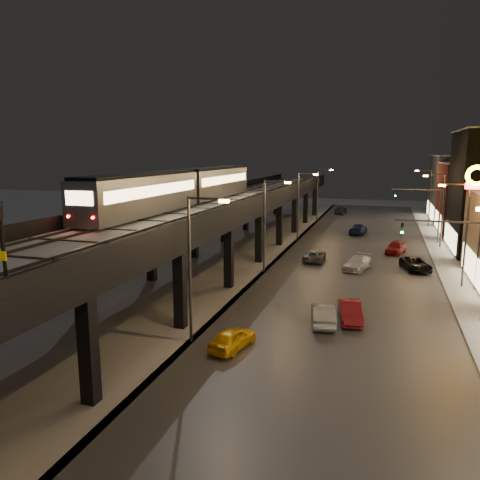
% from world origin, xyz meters
% --- Properties ---
extents(road_surface, '(17.00, 120.00, 0.06)m').
position_xyz_m(road_surface, '(7.50, 35.00, 0.03)').
color(road_surface, '#46474D').
rests_on(road_surface, ground).
extents(sidewalk_right, '(4.00, 120.00, 0.14)m').
position_xyz_m(sidewalk_right, '(17.50, 35.00, 0.07)').
color(sidewalk_right, '#9FA1A8').
rests_on(sidewalk_right, ground).
extents(under_viaduct_pavement, '(11.00, 120.00, 0.06)m').
position_xyz_m(under_viaduct_pavement, '(-6.00, 35.00, 0.03)').
color(under_viaduct_pavement, '#9FA1A8').
rests_on(under_viaduct_pavement, ground).
extents(elevated_viaduct, '(9.00, 100.00, 6.30)m').
position_xyz_m(elevated_viaduct, '(-6.00, 31.84, 5.62)').
color(elevated_viaduct, black).
rests_on(elevated_viaduct, ground).
extents(viaduct_trackbed, '(8.40, 100.00, 0.32)m').
position_xyz_m(viaduct_trackbed, '(-6.01, 31.97, 6.39)').
color(viaduct_trackbed, '#B2B7C1').
rests_on(viaduct_trackbed, elevated_viaduct).
extents(viaduct_parapet_streetside, '(0.30, 100.00, 1.10)m').
position_xyz_m(viaduct_parapet_streetside, '(-1.65, 32.00, 6.85)').
color(viaduct_parapet_streetside, black).
rests_on(viaduct_parapet_streetside, elevated_viaduct).
extents(viaduct_parapet_far, '(0.30, 100.00, 1.10)m').
position_xyz_m(viaduct_parapet_far, '(-10.35, 32.00, 6.85)').
color(viaduct_parapet_far, black).
rests_on(viaduct_parapet_far, elevated_viaduct).
extents(building_f, '(12.20, 16.20, 11.16)m').
position_xyz_m(building_f, '(23.99, 76.00, 5.58)').
color(building_f, '#3A3A3E').
rests_on(building_f, ground).
extents(streetlight_left_1, '(2.57, 0.28, 9.00)m').
position_xyz_m(streetlight_left_1, '(-0.43, 13.00, 5.24)').
color(streetlight_left_1, '#38383A').
rests_on(streetlight_left_1, ground).
extents(streetlight_left_2, '(2.57, 0.28, 9.00)m').
position_xyz_m(streetlight_left_2, '(-0.43, 31.00, 5.24)').
color(streetlight_left_2, '#38383A').
rests_on(streetlight_left_2, ground).
extents(streetlight_right_2, '(2.56, 0.28, 9.00)m').
position_xyz_m(streetlight_right_2, '(16.73, 31.00, 5.24)').
color(streetlight_right_2, '#38383A').
rests_on(streetlight_right_2, ground).
extents(streetlight_left_3, '(2.57, 0.28, 9.00)m').
position_xyz_m(streetlight_left_3, '(-0.43, 49.00, 5.24)').
color(streetlight_left_3, '#38383A').
rests_on(streetlight_left_3, ground).
extents(streetlight_right_3, '(2.56, 0.28, 9.00)m').
position_xyz_m(streetlight_right_3, '(16.73, 49.00, 5.24)').
color(streetlight_right_3, '#38383A').
rests_on(streetlight_right_3, ground).
extents(streetlight_left_4, '(2.57, 0.28, 9.00)m').
position_xyz_m(streetlight_left_4, '(-0.43, 67.00, 5.24)').
color(streetlight_left_4, '#38383A').
rests_on(streetlight_left_4, ground).
extents(streetlight_right_4, '(2.56, 0.28, 9.00)m').
position_xyz_m(streetlight_right_4, '(16.73, 67.00, 5.24)').
color(streetlight_right_4, '#38383A').
rests_on(streetlight_right_4, ground).
extents(traffic_light_rig_a, '(6.10, 0.34, 7.00)m').
position_xyz_m(traffic_light_rig_a, '(15.84, 22.00, 4.50)').
color(traffic_light_rig_a, '#38383A').
rests_on(traffic_light_rig_a, ground).
extents(traffic_light_rig_b, '(6.10, 0.34, 7.00)m').
position_xyz_m(traffic_light_rig_b, '(15.84, 52.00, 4.50)').
color(traffic_light_rig_b, '#38383A').
rests_on(traffic_light_rig_b, ground).
extents(subway_train, '(2.78, 33.49, 3.31)m').
position_xyz_m(subway_train, '(-8.50, 30.12, 8.27)').
color(subway_train, gray).
rests_on(subway_train, viaduct_trackbed).
extents(rail_signal, '(0.38, 0.45, 3.27)m').
position_xyz_m(rail_signal, '(-2.10, 0.35, 8.94)').
color(rail_signal, black).
rests_on(rail_signal, viaduct_trackbed).
extents(car_taxi, '(2.28, 3.98, 1.28)m').
position_xyz_m(car_taxi, '(2.08, 12.72, 0.64)').
color(car_taxi, '#F1B10D').
rests_on(car_taxi, ground).
extents(car_near_white, '(2.26, 4.45, 1.40)m').
position_xyz_m(car_near_white, '(6.66, 18.42, 0.70)').
color(car_near_white, gray).
rests_on(car_near_white, ground).
extents(car_mid_silver, '(2.10, 4.43, 1.22)m').
position_xyz_m(car_mid_silver, '(3.36, 37.09, 0.61)').
color(car_mid_silver, slate).
rests_on(car_mid_silver, ground).
extents(car_mid_dark, '(2.50, 5.15, 1.44)m').
position_xyz_m(car_mid_dark, '(6.78, 56.14, 0.72)').
color(car_mid_dark, '#0D143C').
rests_on(car_mid_dark, ground).
extents(car_far_white, '(2.37, 4.65, 1.52)m').
position_xyz_m(car_far_white, '(2.22, 79.15, 0.76)').
color(car_far_white, '#3F4043').
rests_on(car_far_white, ground).
extents(car_onc_silver, '(2.08, 4.30, 1.36)m').
position_xyz_m(car_onc_silver, '(8.37, 19.54, 0.68)').
color(car_onc_silver, maroon).
rests_on(car_onc_silver, ground).
extents(car_onc_dark, '(3.31, 5.02, 1.28)m').
position_xyz_m(car_onc_dark, '(13.49, 35.91, 0.64)').
color(car_onc_dark, black).
rests_on(car_onc_dark, ground).
extents(car_onc_white, '(2.95, 4.90, 1.33)m').
position_xyz_m(car_onc_white, '(7.98, 34.69, 0.66)').
color(car_onc_white, silver).
rests_on(car_onc_white, ground).
extents(car_onc_red, '(2.73, 4.55, 1.45)m').
position_xyz_m(car_onc_red, '(11.74, 43.80, 0.72)').
color(car_onc_red, maroon).
rests_on(car_onc_red, ground).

